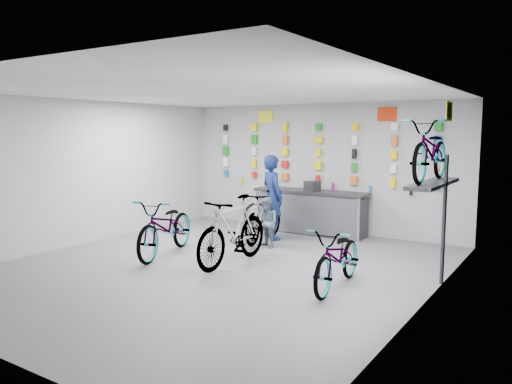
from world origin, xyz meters
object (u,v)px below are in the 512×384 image
Objects in this scene: bike_left at (166,227)px; customer at (267,223)px; bike_service at (264,216)px; counter at (310,212)px; bike_right at (338,257)px; bike_center at (233,231)px; clerk at (272,197)px.

customer is (1.26, 1.59, -0.04)m from bike_left.
bike_left is 1.15× the size of bike_service.
counter is 1.77m from customer.
customer is at bearing 139.07° from bike_right.
bike_right is (2.12, -0.24, -0.13)m from bike_center.
clerk is (0.02, 0.31, 0.37)m from bike_service.
bike_left is at bearing 99.18° from clerk.
bike_right is 3.62m from clerk.
customer is at bearing 144.50° from clerk.
bike_service is (-0.54, 1.89, -0.06)m from bike_center.
bike_left reaches higher than bike_service.
bike_center is 2.14m from bike_right.
bike_left is 2.56m from clerk.
clerk reaches higher than counter.
customer reaches higher than counter.
customer is (0.35, -0.45, -0.04)m from bike_service.
bike_center is (1.44, 0.15, 0.06)m from bike_left.
bike_service reaches higher than bike_right.
bike_right is 2.85m from customer.
clerk is 1.80× the size of customer.
bike_service is 1.78× the size of customer.
clerk is 0.93m from customer.
counter is at bearing 51.82° from bike_left.
bike_center is at bearing 168.66° from bike_right.
bike_center reaches higher than customer.
counter is at bearing 63.86° from bike_service.
bike_center is 1.96m from bike_service.
clerk is at bearing 52.00° from bike_left.
bike_center is 1.45m from customer.
bike_center reaches higher than bike_right.
clerk is (-2.64, 2.44, 0.45)m from bike_right.
bike_service is at bearing -107.96° from counter.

